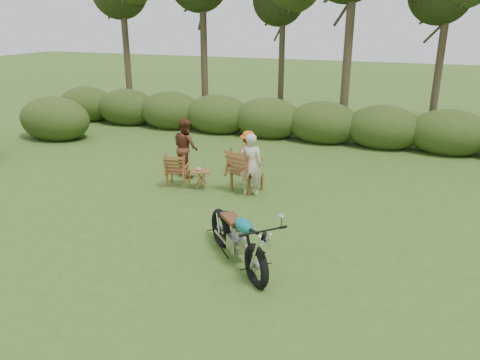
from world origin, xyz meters
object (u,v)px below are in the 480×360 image
(cup, at_px, (199,169))
(adult_b, at_px, (187,175))
(motorcycle, at_px, (237,261))
(side_table, at_px, (201,180))
(lawn_chair_right, at_px, (247,190))
(lawn_chair_left, at_px, (179,185))
(child, at_px, (248,175))
(adult_a, at_px, (250,195))

(cup, xyz_separation_m, adult_b, (-0.79, 0.85, -0.52))
(motorcycle, xyz_separation_m, side_table, (-2.22, 3.16, 0.24))
(lawn_chair_right, distance_m, lawn_chair_left, 1.80)
(adult_b, bearing_deg, motorcycle, 164.54)
(child, bearing_deg, adult_a, 89.78)
(lawn_chair_left, distance_m, cup, 0.81)
(adult_b, bearing_deg, adult_a, -163.17)
(side_table, height_order, adult_a, adult_a)
(motorcycle, relative_size, side_table, 4.62)
(side_table, bearing_deg, lawn_chair_right, 15.80)
(side_table, distance_m, adult_b, 1.20)
(adult_b, distance_m, child, 1.69)
(side_table, height_order, child, child)
(lawn_chair_left, xyz_separation_m, cup, (0.62, -0.05, 0.52))
(motorcycle, distance_m, lawn_chair_right, 3.64)
(lawn_chair_left, distance_m, side_table, 0.71)
(lawn_chair_right, bearing_deg, child, -51.39)
(child, bearing_deg, side_table, 38.60)
(lawn_chair_right, height_order, cup, cup)
(motorcycle, relative_size, cup, 19.42)
(motorcycle, bearing_deg, lawn_chair_left, 177.39)
(side_table, relative_size, adult_b, 0.30)
(child, bearing_deg, lawn_chair_left, 21.04)
(cup, relative_size, adult_a, 0.07)
(lawn_chair_left, bearing_deg, adult_b, -89.99)
(motorcycle, bearing_deg, lawn_chair_right, 152.79)
(lawn_chair_right, xyz_separation_m, cup, (-1.16, -0.34, 0.52))
(cup, bearing_deg, adult_a, 2.31)
(cup, height_order, child, child)
(lawn_chair_right, distance_m, adult_b, 2.02)
(lawn_chair_right, height_order, adult_a, adult_a)
(adult_a, bearing_deg, motorcycle, 94.40)
(motorcycle, distance_m, adult_b, 5.02)
(lawn_chair_right, height_order, lawn_chair_left, lawn_chair_right)
(lawn_chair_left, xyz_separation_m, child, (1.42, 1.36, 0.00))
(lawn_chair_right, height_order, adult_b, adult_b)
(motorcycle, bearing_deg, adult_b, 172.71)
(cup, bearing_deg, lawn_chair_left, 175.75)
(adult_a, distance_m, child, 1.47)
(cup, bearing_deg, motorcycle, -54.12)
(motorcycle, height_order, lawn_chair_right, motorcycle)
(side_table, bearing_deg, lawn_chair_left, 178.24)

